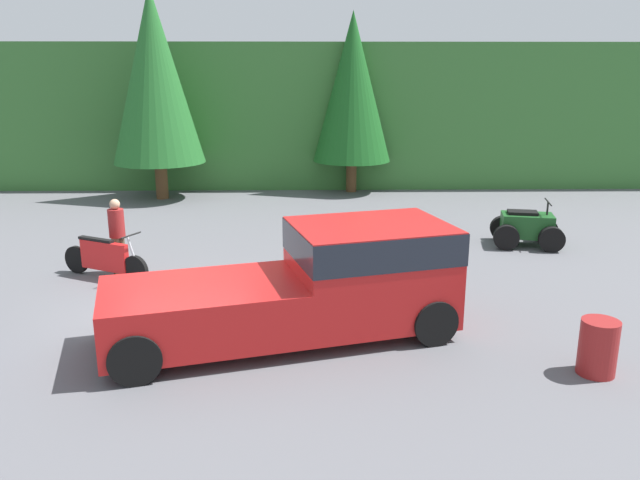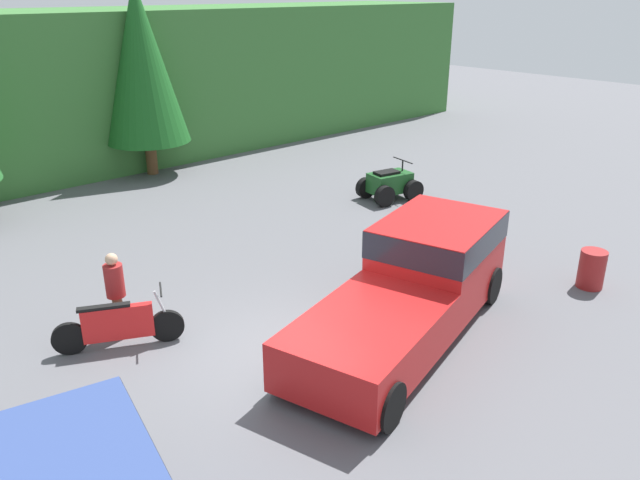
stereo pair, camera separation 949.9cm
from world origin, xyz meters
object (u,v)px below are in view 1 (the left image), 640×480
(pickup_truck_red, at_px, (317,280))
(rider_person, at_px, (117,233))
(dirt_bike, at_px, (105,258))
(quad_atv, at_px, (527,228))
(steel_barrel, at_px, (598,347))

(pickup_truck_red, xyz_separation_m, rider_person, (-4.54, 3.62, -0.08))
(dirt_bike, bearing_deg, quad_atv, 40.46)
(quad_atv, bearing_deg, rider_person, -156.99)
(pickup_truck_red, distance_m, dirt_bike, 5.75)
(rider_person, bearing_deg, steel_barrel, -11.54)
(steel_barrel, bearing_deg, rider_person, 149.68)
(quad_atv, bearing_deg, pickup_truck_red, -123.46)
(pickup_truck_red, bearing_deg, quad_atv, 29.90)
(pickup_truck_red, relative_size, quad_atv, 3.15)
(quad_atv, height_order, rider_person, rider_person)
(rider_person, distance_m, steel_barrel, 10.26)
(pickup_truck_red, xyz_separation_m, steel_barrel, (4.31, -1.56, -0.59))
(steel_barrel, bearing_deg, dirt_bike, 152.20)
(pickup_truck_red, bearing_deg, rider_person, 126.00)
(rider_person, height_order, steel_barrel, rider_person)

